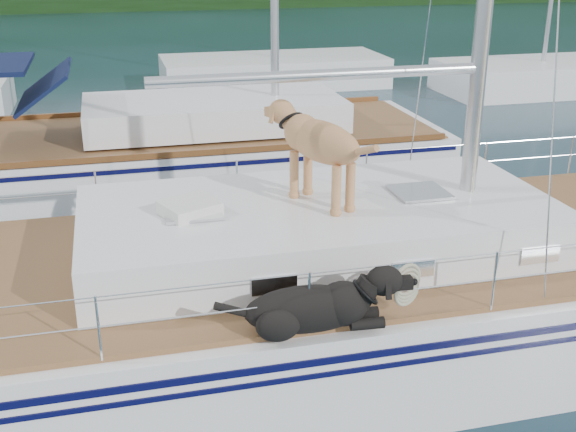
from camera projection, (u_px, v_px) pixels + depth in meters
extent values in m
plane|color=black|center=(251.00, 353.00, 8.43)|extent=(120.00, 120.00, 0.00)
cube|color=#595147|center=(119.00, 0.00, 50.02)|extent=(92.00, 1.00, 1.20)
cube|color=white|center=(250.00, 316.00, 8.25)|extent=(12.00, 3.80, 1.40)
cube|color=brown|center=(249.00, 257.00, 7.99)|extent=(11.52, 3.50, 0.06)
cube|color=white|center=(318.00, 225.00, 8.06)|extent=(5.20, 2.50, 0.55)
cylinder|color=silver|center=(321.00, 75.00, 7.46)|extent=(3.60, 0.12, 0.12)
cylinder|color=silver|center=(287.00, 276.00, 6.19)|extent=(10.56, 0.01, 0.01)
cylinder|color=silver|center=(222.00, 162.00, 9.36)|extent=(10.56, 0.01, 0.01)
cube|color=blue|center=(194.00, 207.00, 9.32)|extent=(0.84, 0.73, 0.05)
cube|color=silver|center=(190.00, 208.00, 7.58)|extent=(0.70, 0.65, 0.14)
torus|color=#B9B393|center=(407.00, 280.00, 6.58)|extent=(0.43, 0.25, 0.41)
cube|color=white|center=(153.00, 167.00, 13.77)|extent=(11.00, 3.50, 1.30)
cube|color=brown|center=(151.00, 134.00, 13.54)|extent=(10.56, 3.29, 0.06)
cube|color=white|center=(214.00, 112.00, 13.69)|extent=(4.80, 2.30, 0.55)
cube|color=white|center=(274.00, 73.00, 23.68)|extent=(7.20, 3.00, 1.10)
cube|color=white|center=(541.00, 79.00, 22.79)|extent=(6.40, 3.00, 1.10)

